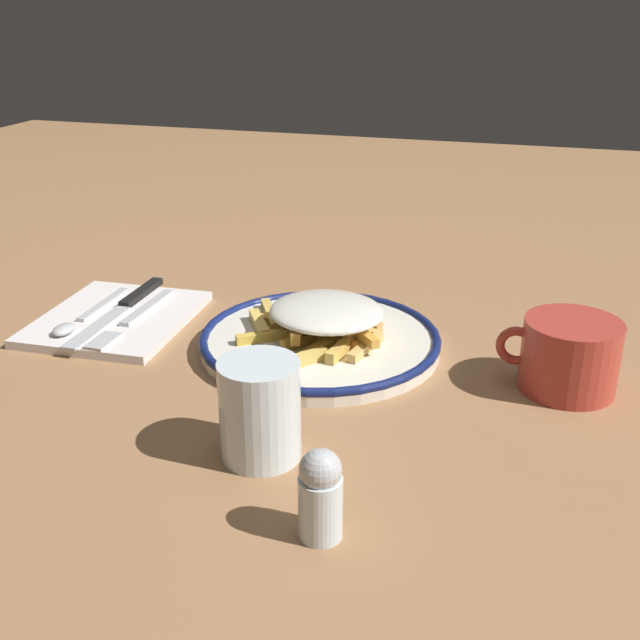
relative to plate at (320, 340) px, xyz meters
The scene contains 10 objects.
ground_plane 0.01m from the plate, ahead, with size 2.60×2.60×0.00m, color #996D46.
plate is the anchor object (origin of this frame).
fries_heap 0.03m from the plate, 134.14° to the right, with size 0.18×0.20×0.04m.
napkin 0.25m from the plate, ahead, with size 0.16×0.19×0.01m, color silver.
fork 0.22m from the plate, ahead, with size 0.02×0.18×0.01m.
knife 0.25m from the plate, ahead, with size 0.02×0.21×0.01m.
spoon 0.28m from the plate, ahead, with size 0.02×0.15×0.01m.
water_glass 0.22m from the plate, 93.27° to the left, with size 0.07×0.07×0.09m, color silver.
coffee_mug 0.26m from the plate, behind, with size 0.12×0.09×0.07m.
salt_shaker 0.31m from the plate, 106.67° to the left, with size 0.03×0.03×0.07m.
Camera 1 is at (-0.22, 0.72, 0.36)m, focal length 42.90 mm.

